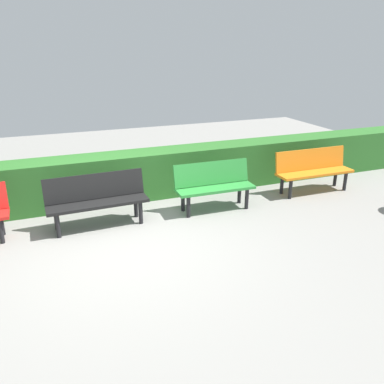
# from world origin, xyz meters

# --- Properties ---
(ground_plane) EXTENTS (17.58, 17.58, 0.00)m
(ground_plane) POSITION_xyz_m (0.00, 0.00, 0.00)
(ground_plane) COLOR gray
(bench_orange) EXTENTS (1.64, 0.47, 0.86)m
(bench_orange) POSITION_xyz_m (-4.13, -0.97, 0.48)
(bench_orange) COLOR orange
(bench_orange) RESTS_ON ground_plane
(bench_green) EXTENTS (1.45, 0.50, 0.86)m
(bench_green) POSITION_xyz_m (-1.85, -0.85, 0.48)
(bench_green) COLOR #2D8C38
(bench_green) RESTS_ON ground_plane
(bench_black) EXTENTS (1.64, 0.51, 0.86)m
(bench_black) POSITION_xyz_m (0.23, -0.90, 0.48)
(bench_black) COLOR black
(bench_black) RESTS_ON ground_plane
(hedge_row) EXTENTS (13.58, 0.66, 0.91)m
(hedge_row) POSITION_xyz_m (-0.95, -1.93, 0.45)
(hedge_row) COLOR #2D6B28
(hedge_row) RESTS_ON ground_plane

